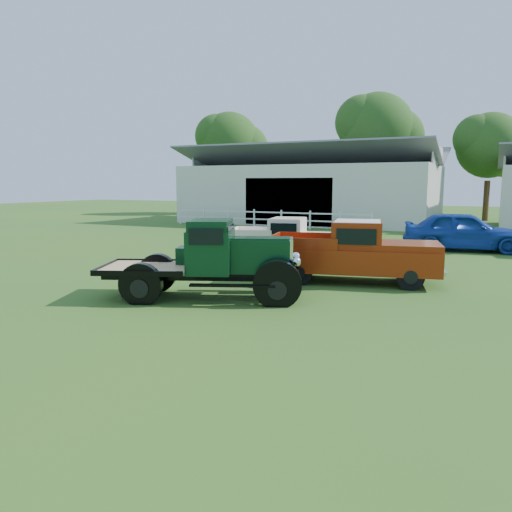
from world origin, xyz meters
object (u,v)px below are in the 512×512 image
at_px(vintage_flatbed, 207,259).
at_px(white_pickup, 285,240).
at_px(misc_car_blue, 464,231).
at_px(red_pickup, 353,251).

height_order(vintage_flatbed, white_pickup, vintage_flatbed).
relative_size(vintage_flatbed, white_pickup, 1.15).
bearing_deg(vintage_flatbed, misc_car_blue, 44.90).
relative_size(red_pickup, misc_car_blue, 1.01).
xyz_separation_m(red_pickup, misc_car_blue, (2.52, 9.03, -0.07)).
relative_size(vintage_flatbed, misc_car_blue, 1.00).
distance_m(vintage_flatbed, red_pickup, 4.65).
bearing_deg(white_pickup, vintage_flatbed, -96.48).
distance_m(red_pickup, misc_car_blue, 9.37).
xyz_separation_m(vintage_flatbed, red_pickup, (2.84, 3.67, -0.08)).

